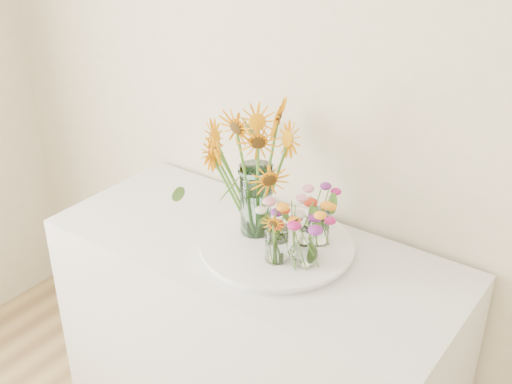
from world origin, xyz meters
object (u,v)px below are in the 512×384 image
(tray, at_px, (277,247))
(small_vase_b, at_px, (304,247))
(small_vase_c, at_px, (319,227))
(counter, at_px, (254,351))
(mason_jar, at_px, (256,200))
(small_vase_a, at_px, (277,244))

(tray, relative_size, small_vase_b, 3.68)
(tray, height_order, small_vase_b, small_vase_b)
(small_vase_c, bearing_deg, counter, -149.68)
(mason_jar, distance_m, small_vase_b, 0.25)
(small_vase_c, bearing_deg, tray, -141.07)
(counter, relative_size, mason_jar, 5.72)
(small_vase_a, distance_m, small_vase_b, 0.08)
(tray, distance_m, mason_jar, 0.17)
(small_vase_a, xyz_separation_m, small_vase_b, (0.08, 0.03, 0.00))
(small_vase_a, bearing_deg, small_vase_b, 22.52)
(tray, relative_size, mason_jar, 1.94)
(tray, xyz_separation_m, small_vase_a, (0.05, -0.08, 0.07))
(mason_jar, bearing_deg, small_vase_c, 17.34)
(mason_jar, relative_size, small_vase_a, 2.01)
(tray, bearing_deg, small_vase_b, -20.27)
(counter, xyz_separation_m, small_vase_a, (0.13, -0.06, 0.54))
(counter, relative_size, small_vase_b, 10.82)
(small_vase_a, bearing_deg, tray, 123.26)
(tray, distance_m, small_vase_c, 0.15)
(counter, bearing_deg, small_vase_b, -7.25)
(tray, distance_m, small_vase_b, 0.16)
(small_vase_a, xyz_separation_m, small_vase_c, (0.05, 0.16, -0.00))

